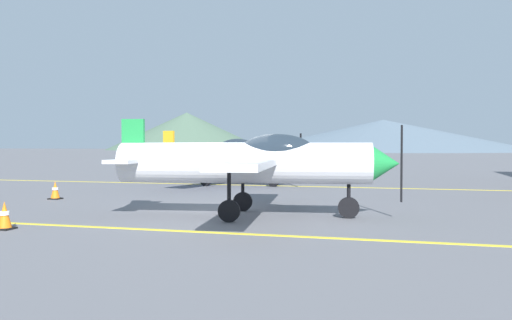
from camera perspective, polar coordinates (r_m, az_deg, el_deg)
The scene contains 9 objects.
ground_plane at distance 13.99m, azimuth -3.49°, elevation -5.63°, with size 400.00×400.00×0.00m, color slate.
apron_line_near at distance 11.08m, azimuth -8.85°, elevation -7.55°, with size 80.00×0.16×0.01m, color yellow.
apron_line_far at distance 22.64m, azimuth 3.89°, elevation -2.83°, with size 80.00×0.16×0.01m, color yellow.
airplane_near at distance 12.98m, azimuth -0.16°, elevation -0.15°, with size 7.07×8.11×2.42m.
airplane_mid at distance 23.30m, azimuth -3.22°, elevation 0.65°, with size 7.09×8.09×2.42m.
traffic_cone_front at distance 18.39m, azimuth -20.86°, elevation -3.09°, with size 0.36×0.36×0.59m.
traffic_cone_side at distance 12.28m, azimuth -25.52°, elevation -5.45°, with size 0.36×0.36×0.59m.
hill_left at distance 185.98m, azimuth -7.48°, elevation 3.10°, with size 55.66×55.66×13.03m, color #4C6651.
hill_centerleft at distance 156.86m, azimuth 13.54°, elevation 2.61°, with size 82.81×82.81×9.02m, color slate.
Camera 1 is at (4.49, -13.13, 1.77)m, focal length 37.04 mm.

